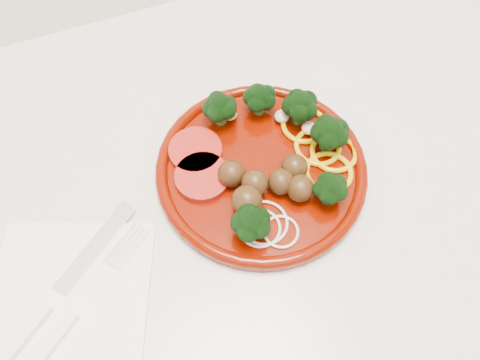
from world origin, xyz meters
name	(u,v)px	position (x,y,z in m)	size (l,w,h in m)	color
counter	(108,337)	(0.00, 1.70, 0.45)	(2.40, 0.60, 0.90)	silver
plate	(267,163)	(0.30, 1.68, 0.92)	(0.24, 0.24, 0.06)	#500900
napkin	(69,297)	(0.05, 1.62, 0.90)	(0.16, 0.16, 0.00)	white
knife	(43,310)	(0.03, 1.62, 0.91)	(0.18, 0.14, 0.01)	silver
fork	(62,329)	(0.04, 1.59, 0.91)	(0.16, 0.12, 0.01)	white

